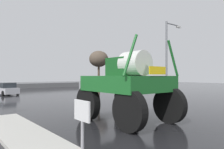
% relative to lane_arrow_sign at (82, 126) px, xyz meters
% --- Properties ---
extents(ground_plane, '(120.00, 120.00, 0.00)m').
position_rel_lane_arrow_sign_xyz_m(ground_plane, '(5.11, 16.23, -1.35)').
color(ground_plane, black).
extents(median_island, '(1.79, 9.99, 0.15)m').
position_rel_lane_arrow_sign_xyz_m(median_island, '(0.17, 4.54, -1.27)').
color(median_island, '#B2AFA8').
rests_on(median_island, ground).
extents(lane_arrow_sign, '(0.07, 0.60, 1.74)m').
position_rel_lane_arrow_sign_xyz_m(lane_arrow_sign, '(0.00, 0.00, 0.00)').
color(lane_arrow_sign, '#99999E').
rests_on(lane_arrow_sign, median_island).
extents(oversize_sprayer, '(3.84, 5.13, 4.18)m').
position_rel_lane_arrow_sign_xyz_m(oversize_sprayer, '(5.24, 4.29, 0.55)').
color(oversize_sprayer, black).
rests_on(oversize_sprayer, ground).
extents(sedan_ahead, '(2.33, 4.30, 1.52)m').
position_rel_lane_arrow_sign_xyz_m(sedan_ahead, '(3.82, 25.13, -0.63)').
color(sedan_ahead, '#B7B7BF').
rests_on(sedan_ahead, ground).
extents(traffic_signal_near_right, '(0.24, 0.54, 4.19)m').
position_rel_lane_arrow_sign_xyz_m(traffic_signal_near_right, '(10.47, 10.12, 1.71)').
color(traffic_signal_near_right, slate).
rests_on(traffic_signal_near_right, ground).
extents(streetlight_near_right, '(2.20, 0.24, 7.35)m').
position_rel_lane_arrow_sign_xyz_m(streetlight_near_right, '(13.78, 8.17, 2.80)').
color(streetlight_near_right, slate).
rests_on(streetlight_near_right, ground).
extents(bare_tree_right, '(2.63, 2.63, 5.81)m').
position_rel_lane_arrow_sign_xyz_m(bare_tree_right, '(14.48, 20.27, 3.29)').
color(bare_tree_right, '#473828').
rests_on(bare_tree_right, ground).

